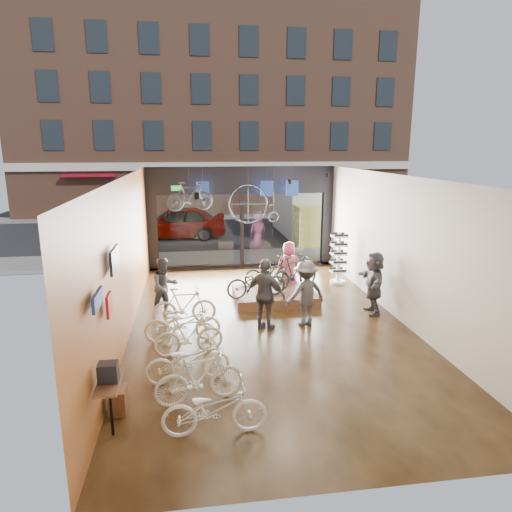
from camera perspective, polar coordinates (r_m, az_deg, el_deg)
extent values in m
cube|color=black|center=(12.02, 1.57, -8.61)|extent=(7.00, 12.00, 0.04)
cube|color=black|center=(11.16, 1.70, 9.98)|extent=(7.00, 12.00, 0.04)
cube|color=#9B592A|center=(11.39, -16.10, -0.26)|extent=(0.04, 12.00, 3.80)
cube|color=beige|center=(12.52, 17.71, 0.85)|extent=(0.04, 12.00, 3.80)
cube|color=beige|center=(5.91, 11.96, -12.90)|extent=(7.00, 0.04, 3.80)
cube|color=#198C26|center=(16.92, -9.97, 8.36)|extent=(0.35, 0.06, 0.18)
cube|color=black|center=(26.43, -4.00, 3.61)|extent=(30.00, 18.00, 0.02)
cube|color=slate|center=(18.80, -2.17, -0.19)|extent=(30.00, 2.40, 0.12)
cube|color=slate|center=(30.36, -4.58, 5.02)|extent=(30.00, 2.00, 0.12)
cube|color=brown|center=(32.62, -5.13, 17.81)|extent=(26.00, 5.00, 14.00)
imported|color=gray|center=(23.27, -9.82, 4.18)|extent=(4.81, 1.94, 1.64)
imported|color=beige|center=(7.66, -5.20, -18.51)|extent=(1.69, 0.59, 0.89)
imported|color=beige|center=(8.47, -7.09, -14.82)|extent=(1.71, 0.78, 0.99)
imported|color=beige|center=(9.22, -8.51, -12.82)|extent=(1.73, 0.81, 0.87)
imported|color=beige|center=(10.30, -8.41, -9.75)|extent=(1.60, 0.72, 0.93)
imported|color=beige|center=(10.98, -9.17, -8.26)|extent=(1.80, 0.68, 0.93)
imported|color=beige|center=(12.02, -8.95, -6.17)|extent=(1.65, 0.51, 0.99)
cube|color=#533723|center=(13.74, 2.33, -4.99)|extent=(2.40, 1.80, 0.30)
imported|color=black|center=(13.02, 0.04, -3.21)|extent=(1.83, 0.90, 0.92)
imported|color=black|center=(13.79, 4.85, -2.07)|extent=(1.75, 1.18, 1.03)
imported|color=black|center=(14.22, 1.58, -1.92)|extent=(1.70, 0.93, 0.85)
imported|color=#3F3F44|center=(12.67, -11.33, -3.76)|extent=(0.97, 0.90, 1.60)
imported|color=#3F3F44|center=(11.39, 1.23, -4.87)|extent=(1.12, 1.01, 1.83)
imported|color=#3F3F44|center=(11.77, 6.21, -4.64)|extent=(1.24, 0.93, 1.71)
imported|color=#CC4C72|center=(14.46, 4.14, -1.35)|extent=(0.88, 0.68, 1.61)
imported|color=#3F3F44|center=(12.94, 14.50, -3.26)|extent=(0.69, 1.66, 1.74)
imported|color=black|center=(15.25, -8.34, 7.41)|extent=(1.64, 0.84, 0.95)
cube|color=#1E3F99|center=(16.24, -6.68, 8.26)|extent=(0.45, 0.03, 0.55)
cube|color=#1E3F99|center=(16.47, 1.39, 8.42)|extent=(0.45, 0.03, 0.55)
cube|color=#1E3F99|center=(16.65, 4.56, 8.44)|extent=(0.45, 0.03, 0.55)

